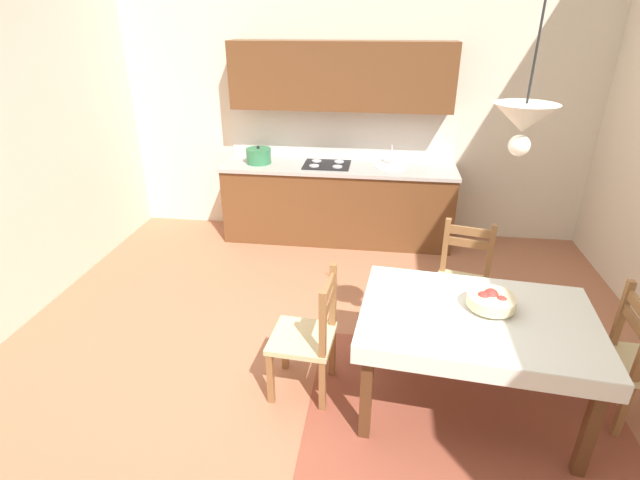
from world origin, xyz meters
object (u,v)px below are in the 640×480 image
dining_chair_tv_side (308,338)px  fruit_bowl (491,300)px  dining_table (476,330)px  pendant_lamp (524,120)px  dining_chair_kitchen_side (462,282)px  kitchen_cabinetry (338,168)px

dining_chair_tv_side → fruit_bowl: size_ratio=3.10×
dining_table → fruit_bowl: bearing=42.5°
dining_table → pendant_lamp: size_ratio=1.89×
dining_chair_kitchen_side → dining_chair_tv_side: same height
dining_chair_kitchen_side → dining_chair_tv_side: 1.46m
dining_chair_kitchen_side → fruit_bowl: dining_chair_kitchen_side is taller
dining_chair_tv_side → fruit_bowl: 1.22m
dining_table → fruit_bowl: fruit_bowl is taller
fruit_bowl → pendant_lamp: 1.15m
dining_chair_tv_side → dining_table: bearing=-1.7°
dining_table → dining_chair_kitchen_side: bearing=86.1°
kitchen_cabinetry → dining_chair_kitchen_side: 2.13m
pendant_lamp → dining_chair_kitchen_side: bearing=89.0°
fruit_bowl → dining_chair_kitchen_side: bearing=91.2°
dining_chair_kitchen_side → pendant_lamp: bearing=-91.0°
dining_table → dining_chair_tv_side: (-1.08, 0.03, -0.19)m
kitchen_cabinetry → pendant_lamp: size_ratio=3.28×
dining_table → dining_chair_kitchen_side: dining_chair_kitchen_side is taller
kitchen_cabinetry → dining_chair_tv_side: bearing=-88.5°
kitchen_cabinetry → dining_chair_tv_side: size_ratio=2.84×
dining_chair_kitchen_side → fruit_bowl: bearing=-88.8°
kitchen_cabinetry → pendant_lamp: 3.15m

